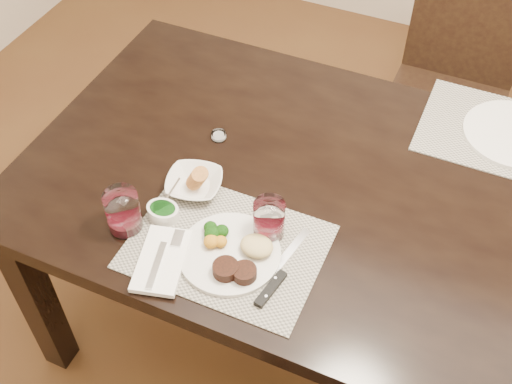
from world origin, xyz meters
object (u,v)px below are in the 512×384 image
at_px(chair_far, 453,79).
at_px(dinner_plate, 233,253).
at_px(wine_glass_near, 269,221).
at_px(cracker_bowl, 194,183).
at_px(steak_knife, 276,279).

xyz_separation_m(chair_far, dinner_plate, (-0.31, -1.24, 0.26)).
bearing_deg(chair_far, dinner_plate, -104.07).
xyz_separation_m(chair_far, wine_glass_near, (-0.26, -1.14, 0.30)).
bearing_deg(dinner_plate, cracker_bowl, 149.12).
xyz_separation_m(dinner_plate, cracker_bowl, (-0.19, 0.16, 0.01)).
xyz_separation_m(steak_knife, wine_glass_near, (-0.07, 0.12, 0.04)).
relative_size(steak_knife, cracker_bowl, 1.47).
height_order(cracker_bowl, wine_glass_near, wine_glass_near).
relative_size(chair_far, cracker_bowl, 5.20).
distance_m(chair_far, steak_knife, 1.30).
distance_m(chair_far, wine_glass_near, 1.21).
bearing_deg(steak_knife, chair_far, 91.63).
bearing_deg(cracker_bowl, wine_glass_near, -14.04).
height_order(steak_knife, cracker_bowl, cracker_bowl).
bearing_deg(cracker_bowl, dinner_plate, -40.39).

